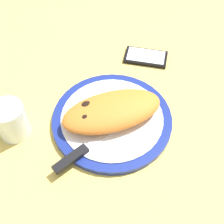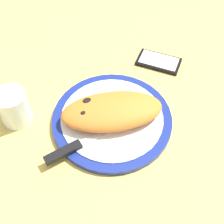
{
  "view_description": "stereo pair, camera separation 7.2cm",
  "coord_description": "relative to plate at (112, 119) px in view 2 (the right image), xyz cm",
  "views": [
    {
      "loc": [
        7.82,
        42.99,
        61.44
      ],
      "look_at": [
        0.0,
        0.0,
        3.79
      ],
      "focal_mm": 49.89,
      "sensor_mm": 36.0,
      "label": 1
    },
    {
      "loc": [
        0.63,
        43.69,
        61.44
      ],
      "look_at": [
        0.0,
        0.0,
        3.79
      ],
      "focal_mm": 49.89,
      "sensor_mm": 36.0,
      "label": 2
    }
  ],
  "objects": [
    {
      "name": "calzone",
      "position": [
        0.27,
        0.39,
        3.3
      ],
      "size": [
        24.98,
        14.45,
        4.71
      ],
      "color": "orange",
      "rests_on": "plate"
    },
    {
      "name": "knife",
      "position": [
        7.96,
        8.08,
        1.41
      ],
      "size": [
        19.96,
        12.99,
        1.2
      ],
      "color": "silver",
      "rests_on": "plate"
    },
    {
      "name": "water_glass",
      "position": [
        22.98,
        -1.23,
        2.95
      ],
      "size": [
        7.32,
        7.32,
        8.82
      ],
      "color": "silver",
      "rests_on": "ground_plane"
    },
    {
      "name": "smartphone",
      "position": [
        -13.4,
        -19.99,
        -0.3
      ],
      "size": [
        13.38,
        10.36,
        1.16
      ],
      "color": "black",
      "rests_on": "ground_plane"
    },
    {
      "name": "ground_plane",
      "position": [
        0.0,
        0.0,
        -2.36
      ],
      "size": [
        150.0,
        150.0,
        3.0
      ],
      "primitive_type": "cube",
      "color": "#DBB756"
    },
    {
      "name": "fork",
      "position": [
        0.38,
        -6.39,
        1.13
      ],
      "size": [
        17.14,
        2.21,
        0.4
      ],
      "color": "silver",
      "rests_on": "plate"
    },
    {
      "name": "plate",
      "position": [
        0.0,
        0.0,
        0.0
      ],
      "size": [
        28.75,
        28.75,
        1.79
      ],
      "color": "navy",
      "rests_on": "ground_plane"
    }
  ]
}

